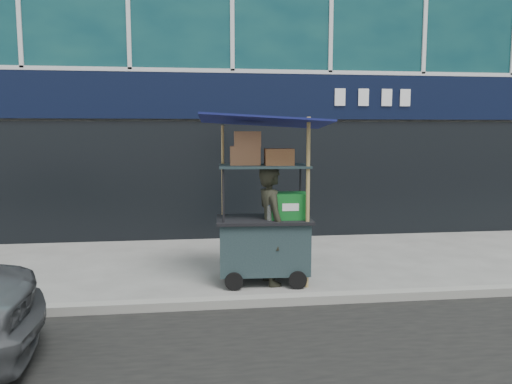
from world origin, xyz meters
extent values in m
plane|color=slate|center=(0.00, 0.00, 0.00)|extent=(80.00, 80.00, 0.00)
cube|color=gray|center=(0.00, -0.20, 0.06)|extent=(80.00, 0.18, 0.12)
cube|color=black|center=(0.00, 3.86, 2.90)|extent=(15.68, 0.06, 0.90)
cube|color=black|center=(0.00, 3.90, 1.20)|extent=(15.68, 0.04, 2.40)
cube|color=#1A282C|center=(0.20, 0.83, 0.53)|extent=(1.32, 0.82, 0.75)
cylinder|color=black|center=(-0.27, 0.46, 0.13)|extent=(0.26, 0.07, 0.26)
cylinder|color=black|center=(0.62, 0.41, 0.13)|extent=(0.26, 0.07, 0.26)
cube|color=black|center=(0.20, 0.83, 0.93)|extent=(1.41, 0.91, 0.04)
cylinder|color=black|center=(-0.41, 0.54, 1.31)|extent=(0.03, 0.03, 0.80)
cylinder|color=black|center=(0.77, 0.47, 1.31)|extent=(0.03, 0.03, 0.80)
cylinder|color=black|center=(-0.37, 1.18, 1.31)|extent=(0.03, 0.03, 0.80)
cylinder|color=black|center=(0.80, 1.11, 1.31)|extent=(0.03, 0.03, 0.80)
cube|color=#1A282C|center=(0.20, 0.83, 1.71)|extent=(1.32, 0.82, 0.03)
cylinder|color=olive|center=(0.77, 0.47, 1.20)|extent=(0.06, 0.06, 2.40)
cylinder|color=olive|center=(-0.37, 1.18, 1.15)|extent=(0.04, 0.04, 2.29)
cube|color=#0D174C|center=(0.20, 0.83, 2.35)|extent=(1.88, 1.38, 0.21)
cube|color=#0F6126|center=(0.55, 0.75, 1.14)|extent=(0.55, 0.40, 0.37)
cylinder|color=silver|center=(0.25, 0.61, 1.06)|extent=(0.07, 0.07, 0.21)
cylinder|color=#172EAC|center=(0.25, 0.61, 1.17)|extent=(0.04, 0.04, 0.02)
cube|color=#925F3D|center=(-0.07, 0.89, 1.86)|extent=(0.44, 0.34, 0.27)
cube|color=olive|center=(0.41, 0.76, 1.84)|extent=(0.42, 0.32, 0.23)
cube|color=#925F3D|center=(-0.04, 0.87, 2.10)|extent=(0.39, 0.30, 0.21)
imported|color=black|center=(0.29, 0.73, 0.87)|extent=(0.53, 0.70, 1.73)
camera|label=1|loc=(-0.82, -6.25, 2.20)|focal=35.00mm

